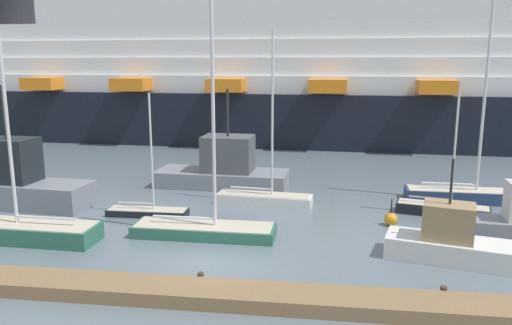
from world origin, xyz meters
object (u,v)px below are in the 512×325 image
sailboat_2 (148,210)px  sailboat_3 (28,229)px  sailboat_4 (442,208)px  fishing_boat_1 (224,169)px  sailboat_5 (466,191)px  fishing_boat_0 (452,241)px  sailboat_1 (204,225)px  sailboat_0 (265,196)px  channel_buoy_0 (391,219)px  cruise_ship (156,88)px  fishing_boat_2 (15,183)px

sailboat_2 → sailboat_3: sailboat_3 is taller
sailboat_4 → sailboat_2: bearing=-158.3°
sailboat_4 → fishing_boat_1: (-13.25, 4.79, 0.82)m
sailboat_5 → fishing_boat_1: sailboat_5 is taller
sailboat_3 → fishing_boat_1: sailboat_3 is taller
sailboat_2 → fishing_boat_0: (15.04, -4.31, 0.55)m
sailboat_1 → sailboat_4: (12.29, 5.04, -0.14)m
sailboat_0 → sailboat_4: sailboat_0 is taller
sailboat_0 → sailboat_1: size_ratio=0.82×
sailboat_1 → fishing_boat_0: sailboat_1 is taller
channel_buoy_0 → sailboat_0: bearing=155.8°
sailboat_3 → cruise_ship: cruise_ship is taller
sailboat_2 → fishing_boat_2: size_ratio=0.76×
sailboat_0 → cruise_ship: size_ratio=0.11×
sailboat_0 → channel_buoy_0: 7.65m
sailboat_2 → cruise_ship: (-9.20, 29.07, 5.13)m
sailboat_1 → sailboat_5: size_ratio=0.89×
fishing_boat_1 → channel_buoy_0: 12.37m
sailboat_5 → channel_buoy_0: sailboat_5 is taller
sailboat_2 → sailboat_5: bearing=15.6°
sailboat_0 → fishing_boat_2: bearing=-165.7°
sailboat_5 → fishing_boat_2: 26.99m
sailboat_1 → sailboat_3: 8.35m
sailboat_1 → fishing_boat_0: bearing=-7.2°
fishing_boat_0 → sailboat_3: bearing=15.2°
sailboat_2 → sailboat_5: size_ratio=0.48×
sailboat_2 → fishing_boat_0: size_ratio=1.16×
sailboat_2 → fishing_boat_0: bearing=-16.8°
fishing_boat_1 → channel_buoy_0: bearing=-31.6°
fishing_boat_0 → channel_buoy_0: 4.85m
fishing_boat_2 → cruise_ship: 28.45m
sailboat_1 → fishing_boat_2: size_ratio=1.39×
sailboat_5 → sailboat_3: bearing=-154.8°
sailboat_0 → sailboat_5: size_ratio=0.73×
sailboat_0 → channel_buoy_0: sailboat_0 is taller
sailboat_0 → sailboat_3: bearing=-138.2°
sailboat_1 → fishing_boat_0: 11.29m
fishing_boat_0 → sailboat_0: bearing=-25.5°
sailboat_1 → cruise_ship: cruise_ship is taller
fishing_boat_2 → cruise_ship: (-0.81, 28.15, 4.07)m
sailboat_5 → cruise_ship: (-27.43, 23.72, 4.79)m
fishing_boat_0 → fishing_boat_2: fishing_boat_2 is taller
sailboat_0 → channel_buoy_0: (6.98, -3.13, -0.13)m
sailboat_1 → channel_buoy_0: (9.23, 2.87, -0.20)m
sailboat_0 → fishing_boat_0: sailboat_0 is taller
sailboat_0 → fishing_boat_2: (-14.51, -2.31, 0.91)m
cruise_ship → fishing_boat_0: bearing=-51.5°
sailboat_2 → sailboat_3: bearing=-134.6°
fishing_boat_2 → sailboat_2: bearing=178.2°
sailboat_0 → sailboat_4: bearing=-0.2°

